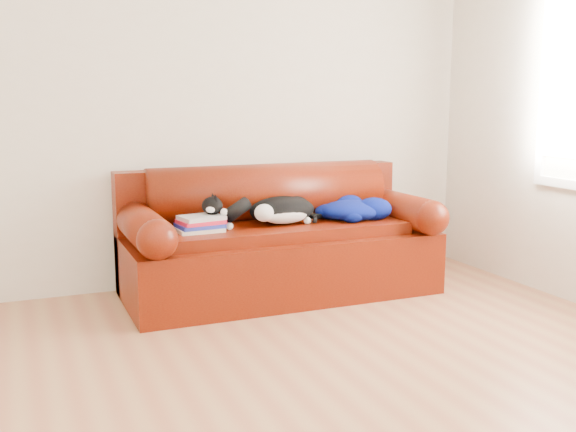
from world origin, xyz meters
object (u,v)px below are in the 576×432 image
object	(u,v)px
blanket	(353,209)
book_stack	(200,224)
sofa_base	(280,260)
cat	(282,211)

from	to	relation	value
blanket	book_stack	bearing A→B (deg)	-178.51
sofa_base	blanket	world-z (taller)	blanket
book_stack	sofa_base	bearing A→B (deg)	8.41
sofa_base	cat	size ratio (longest dim) A/B	3.14
book_stack	blanket	world-z (taller)	blanket
sofa_base	cat	xyz separation A→B (m)	(-0.01, -0.07, 0.35)
cat	book_stack	bearing A→B (deg)	164.06
sofa_base	cat	bearing A→B (deg)	-99.06
sofa_base	book_stack	bearing A→B (deg)	-171.59
blanket	sofa_base	bearing A→B (deg)	173.82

